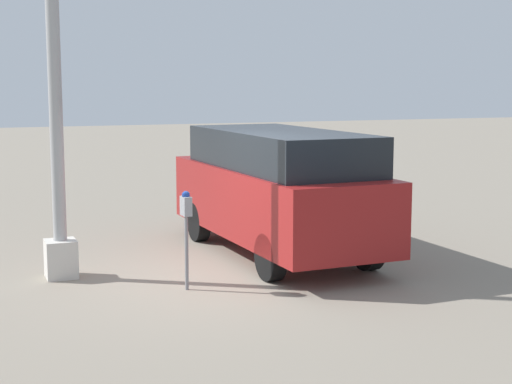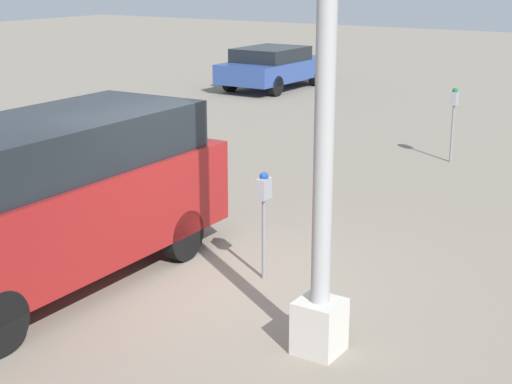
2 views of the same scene
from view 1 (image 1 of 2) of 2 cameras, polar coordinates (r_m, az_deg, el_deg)
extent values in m
plane|color=gray|center=(11.43, -2.46, -6.24)|extent=(80.00, 80.00, 0.00)
cylinder|color=gray|center=(10.70, -5.07, -4.43)|extent=(0.05, 0.05, 1.03)
cube|color=gray|center=(10.58, -5.11, -1.03)|extent=(0.21, 0.12, 0.26)
sphere|color=navy|center=(10.56, -5.12, -0.21)|extent=(0.11, 0.11, 0.11)
cube|color=beige|center=(11.72, -14.00, -4.74)|extent=(0.44, 0.44, 0.55)
cylinder|color=#9E9E9E|center=(11.44, -14.47, 8.82)|extent=(0.19, 0.19, 4.95)
cube|color=maroon|center=(12.78, 1.50, -0.64)|extent=(5.02, 1.99, 1.09)
cube|color=black|center=(12.57, 1.75, 3.11)|extent=(4.03, 1.81, 0.61)
cube|color=orange|center=(14.86, -4.56, -0.98)|extent=(0.08, 0.12, 0.20)
cylinder|color=black|center=(13.98, -4.18, -2.17)|extent=(0.69, 0.24, 0.69)
cylinder|color=black|center=(14.59, 1.81, -1.73)|extent=(0.69, 0.24, 0.69)
cylinder|color=black|center=(11.18, 1.06, -4.75)|extent=(0.69, 0.24, 0.69)
cylinder|color=black|center=(11.92, 8.15, -4.02)|extent=(0.69, 0.24, 0.69)
camera|label=2|loc=(17.78, -28.17, 10.03)|focal=55.00mm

